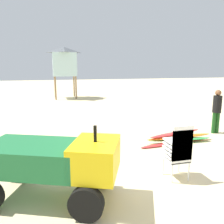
{
  "coord_description": "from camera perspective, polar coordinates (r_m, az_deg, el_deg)",
  "views": [
    {
      "loc": [
        -2.31,
        -4.63,
        2.54
      ],
      "look_at": [
        -0.45,
        2.39,
        1.09
      ],
      "focal_mm": 36.97,
      "sensor_mm": 36.0,
      "label": 1
    }
  ],
  "objects": [
    {
      "name": "lifeguard_tower",
      "position": [
        18.95,
        -11.73,
        12.15
      ],
      "size": [
        1.98,
        1.98,
        4.02
      ],
      "color": "olive",
      "rests_on": "ground"
    },
    {
      "name": "cooler_box",
      "position": [
        7.29,
        -4.82,
        -7.63
      ],
      "size": [
        0.53,
        0.35,
        0.37
      ],
      "primitive_type": "cube",
      "color": "red",
      "rests_on": "ground"
    },
    {
      "name": "ground",
      "position": [
        5.76,
        10.83,
        -15.09
      ],
      "size": [
        80.0,
        80.0,
        0.0
      ],
      "primitive_type": "plane",
      "color": "beige"
    },
    {
      "name": "lifeguard_near_center",
      "position": [
        9.62,
        24.51,
        0.78
      ],
      "size": [
        0.32,
        0.32,
        1.67
      ],
      "color": "#194C19",
      "rests_on": "ground"
    },
    {
      "name": "surfboard_pile",
      "position": [
        8.13,
        15.79,
        -6.24
      ],
      "size": [
        2.75,
        0.92,
        0.32
      ],
      "color": "red",
      "rests_on": "ground"
    },
    {
      "name": "stacked_plastic_chairs",
      "position": [
        5.4,
        16.26,
        -8.63
      ],
      "size": [
        0.48,
        0.48,
        1.29
      ],
      "color": "white",
      "rests_on": "ground"
    },
    {
      "name": "utility_cart",
      "position": [
        4.58,
        -14.22,
        -11.64
      ],
      "size": [
        2.81,
        2.11,
        1.5
      ],
      "color": "#1E6B38",
      "rests_on": "ground"
    }
  ]
}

